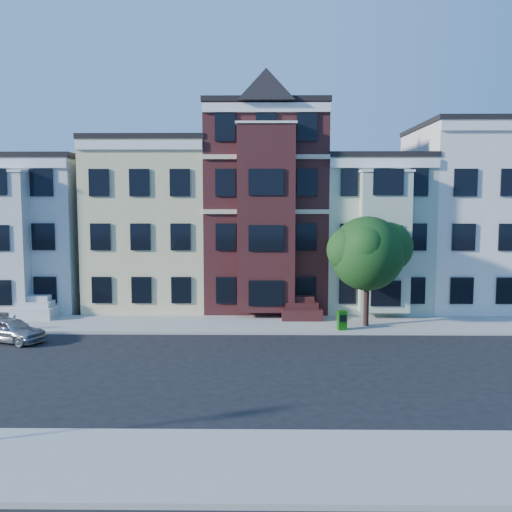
{
  "coord_description": "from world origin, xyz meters",
  "views": [
    {
      "loc": [
        -0.17,
        -21.64,
        6.66
      ],
      "look_at": [
        -0.47,
        3.21,
        4.2
      ],
      "focal_mm": 40.0,
      "sensor_mm": 36.0,
      "label": 1
    }
  ],
  "objects_px": {
    "parked_car": "(10,330)",
    "newspaper_box": "(342,320)",
    "street_tree": "(367,259)",
    "fire_hydrant": "(14,324)"
  },
  "relations": [
    {
      "from": "street_tree",
      "to": "parked_car",
      "type": "bearing_deg",
      "value": -169.93
    },
    {
      "from": "newspaper_box",
      "to": "street_tree",
      "type": "bearing_deg",
      "value": 27.43
    },
    {
      "from": "street_tree",
      "to": "newspaper_box",
      "type": "xyz_separation_m",
      "value": [
        -1.36,
        -0.92,
        -3.03
      ]
    },
    {
      "from": "street_tree",
      "to": "newspaper_box",
      "type": "distance_m",
      "value": 3.44
    },
    {
      "from": "parked_car",
      "to": "fire_hydrant",
      "type": "distance_m",
      "value": 2.0
    },
    {
      "from": "street_tree",
      "to": "parked_car",
      "type": "xyz_separation_m",
      "value": [
        -17.18,
        -3.05,
        -3.07
      ]
    },
    {
      "from": "fire_hydrant",
      "to": "newspaper_box",
      "type": "bearing_deg",
      "value": 0.85
    },
    {
      "from": "parked_car",
      "to": "newspaper_box",
      "type": "relative_size",
      "value": 3.6
    },
    {
      "from": "parked_car",
      "to": "newspaper_box",
      "type": "height_order",
      "value": "parked_car"
    },
    {
      "from": "parked_car",
      "to": "newspaper_box",
      "type": "xyz_separation_m",
      "value": [
        15.82,
        2.13,
        0.04
      ]
    }
  ]
}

